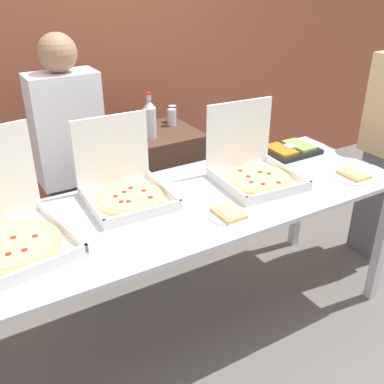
% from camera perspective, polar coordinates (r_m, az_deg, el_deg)
% --- Properties ---
extents(ground_plane, '(16.00, 16.00, 0.00)m').
position_cam_1_polar(ground_plane, '(2.95, -0.00, -16.54)').
color(ground_plane, slate).
extents(brick_wall_behind, '(10.00, 0.06, 2.80)m').
position_cam_1_polar(brick_wall_behind, '(3.75, -14.00, 16.63)').
color(brick_wall_behind, '#9E5138').
rests_on(brick_wall_behind, ground_plane).
extents(buffet_table, '(2.47, 0.87, 0.89)m').
position_cam_1_polar(buffet_table, '(2.47, -0.00, -3.04)').
color(buffet_table, silver).
rests_on(buffet_table, ground_plane).
extents(pizza_box_far_right, '(0.47, 0.48, 0.43)m').
position_cam_1_polar(pizza_box_far_right, '(2.64, 7.75, 3.06)').
color(pizza_box_far_right, white).
rests_on(pizza_box_far_right, buffet_table).
extents(pizza_box_near_left, '(0.44, 0.45, 0.42)m').
position_cam_1_polar(pizza_box_near_left, '(2.43, -8.57, 0.74)').
color(pizza_box_near_left, white).
rests_on(pizza_box_near_left, buffet_table).
extents(pizza_box_near_right, '(0.57, 0.59, 0.49)m').
position_cam_1_polar(pizza_box_near_right, '(2.17, -22.87, -4.37)').
color(pizza_box_near_right, white).
rests_on(pizza_box_near_right, buffet_table).
extents(paper_plate_front_right, '(0.21, 0.21, 0.03)m').
position_cam_1_polar(paper_plate_front_right, '(2.27, 4.68, -2.75)').
color(paper_plate_front_right, white).
rests_on(paper_plate_front_right, buffet_table).
extents(paper_plate_front_left, '(0.26, 0.26, 0.03)m').
position_cam_1_polar(paper_plate_front_left, '(2.85, 19.82, 2.04)').
color(paper_plate_front_left, white).
rests_on(paper_plate_front_left, buffet_table).
extents(veggie_tray, '(0.36, 0.27, 0.05)m').
position_cam_1_polar(veggie_tray, '(3.10, 12.32, 5.27)').
color(veggie_tray, black).
rests_on(veggie_tray, buffet_table).
extents(sideboard_podium, '(0.65, 0.53, 0.95)m').
position_cam_1_polar(sideboard_podium, '(3.43, -4.83, -0.01)').
color(sideboard_podium, '#4C3323').
rests_on(sideboard_podium, ground_plane).
extents(soda_bottle, '(0.09, 0.09, 0.32)m').
position_cam_1_polar(soda_bottle, '(3.10, -5.39, 9.25)').
color(soda_bottle, '#B7BCC1').
rests_on(soda_bottle, sideboard_podium).
extents(soda_can_silver, '(0.07, 0.07, 0.12)m').
position_cam_1_polar(soda_can_silver, '(3.37, -2.57, 9.47)').
color(soda_can_silver, silver).
rests_on(soda_can_silver, sideboard_podium).
extents(soda_can_colored, '(0.07, 0.07, 0.12)m').
position_cam_1_polar(soda_can_colored, '(3.45, -2.49, 9.91)').
color(soda_can_colored, '#334CB2').
rests_on(soda_can_colored, sideboard_podium).
extents(person_guest_cap, '(0.40, 0.22, 1.70)m').
position_cam_1_polar(person_guest_cap, '(2.88, -14.92, 2.87)').
color(person_guest_cap, '#2D2D38').
rests_on(person_guest_cap, ground_plane).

